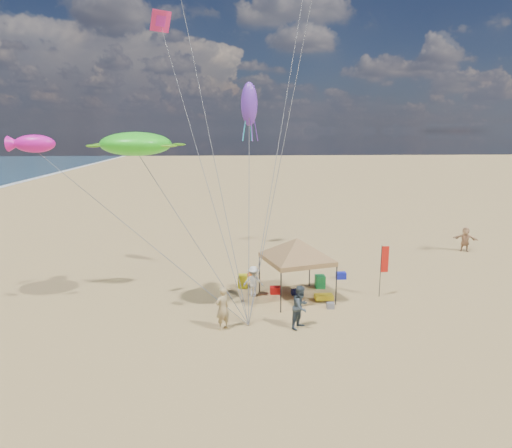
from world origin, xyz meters
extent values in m
plane|color=tan|center=(0.00, 0.00, 0.00)|extent=(280.00, 280.00, 0.00)
cylinder|color=black|center=(0.30, 4.70, 0.96)|extent=(0.06, 0.06, 1.93)
cylinder|color=black|center=(3.09, 5.48, 0.96)|extent=(0.06, 0.06, 1.93)
cylinder|color=black|center=(1.08, 1.91, 0.96)|extent=(0.06, 0.06, 1.93)
cylinder|color=black|center=(3.86, 2.69, 0.96)|extent=(0.06, 0.06, 1.93)
cube|color=olive|center=(2.08, 3.69, 2.05)|extent=(3.67, 3.67, 0.23)
pyramid|color=olive|center=(2.08, 3.69, 3.13)|extent=(5.64, 5.64, 0.96)
cylinder|color=black|center=(6.34, 3.59, 1.35)|extent=(0.04, 0.04, 2.70)
cube|color=red|center=(6.54, 3.61, 1.97)|extent=(0.40, 0.06, 1.35)
cube|color=red|center=(1.10, 4.40, 0.19)|extent=(0.54, 0.38, 0.38)
cube|color=#141CA9|center=(5.13, 6.55, 0.19)|extent=(0.54, 0.38, 0.38)
cylinder|color=#0B0F34|center=(2.22, 4.15, 0.18)|extent=(0.69, 0.54, 0.36)
cylinder|color=orange|center=(0.06, 7.31, 0.18)|extent=(0.54, 0.69, 0.36)
cube|color=#167933|center=(3.60, 5.11, 0.35)|extent=(0.50, 0.50, 0.70)
cube|color=yellow|center=(-0.55, 5.50, 0.35)|extent=(0.50, 0.50, 0.70)
cube|color=slate|center=(3.50, 2.22, 0.14)|extent=(0.34, 0.30, 0.28)
cube|color=gold|center=(3.40, 3.23, 0.20)|extent=(0.90, 0.50, 0.24)
imported|color=tan|center=(-1.62, 0.29, 0.94)|extent=(0.82, 0.78, 1.89)
imported|color=#38444C|center=(1.71, 0.20, 0.94)|extent=(1.14, 1.16, 1.88)
imported|color=silver|center=(-0.05, 4.10, 0.80)|extent=(1.11, 0.74, 1.59)
imported|color=tan|center=(15.32, 11.89, 0.86)|extent=(1.64, 1.25, 1.73)
ellipsoid|color=#32E824|center=(-5.24, 2.33, 7.74)|extent=(3.31, 2.77, 1.02)
ellipsoid|color=#EB15AA|center=(-10.55, 5.05, 7.69)|extent=(2.10, 1.36, 0.86)
ellipsoid|color=purple|center=(-0.07, 7.04, 9.69)|extent=(0.95, 0.95, 2.29)
cube|color=#F52677|center=(-5.29, 12.87, 15.03)|extent=(1.39, 1.20, 1.18)
camera|label=1|loc=(-1.48, -17.78, 8.28)|focal=31.78mm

